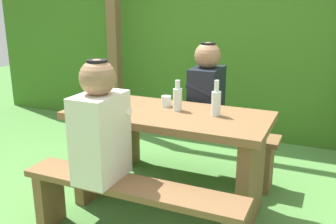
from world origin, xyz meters
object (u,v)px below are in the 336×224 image
object	(u,v)px
person_white_shirt	(100,126)
bottle_left	(178,98)
drinking_glass	(166,101)
bottle_right	(216,102)
picnic_table	(168,143)
bench_near	(131,202)
person_black_coat	(207,91)
bench_far	(194,142)

from	to	relation	value
person_white_shirt	bottle_left	bearing A→B (deg)	69.10
drinking_glass	bottle_right	distance (m)	0.41
picnic_table	bottle_left	size ratio (longest dim) A/B	6.46
bench_near	bottle_left	bearing A→B (deg)	85.81
drinking_glass	bench_near	bearing A→B (deg)	-84.04
picnic_table	person_white_shirt	world-z (taller)	person_white_shirt
person_black_coat	drinking_glass	bearing A→B (deg)	-111.84
person_black_coat	drinking_glass	distance (m)	0.45
bench_near	drinking_glass	world-z (taller)	drinking_glass
picnic_table	bottle_right	size ratio (longest dim) A/B	5.81
bench_far	picnic_table	bearing A→B (deg)	-90.00
person_black_coat	drinking_glass	world-z (taller)	person_black_coat
bench_near	bottle_right	xyz separation A→B (m)	(0.33, 0.60, 0.51)
bench_far	bottle_right	world-z (taller)	bottle_right
person_white_shirt	drinking_glass	xyz separation A→B (m)	(0.12, 0.67, -0.00)
bench_far	person_white_shirt	world-z (taller)	person_white_shirt
bench_far	bottle_right	xyz separation A→B (m)	(0.33, -0.50, 0.51)
bottle_right	person_white_shirt	bearing A→B (deg)	-130.59
bottle_left	bench_far	bearing A→B (deg)	95.25
bench_near	bench_far	xyz separation A→B (m)	(0.00, 1.10, 0.00)
picnic_table	bottle_left	xyz separation A→B (m)	(0.04, 0.06, 0.32)
bench_far	bottle_left	distance (m)	0.70
picnic_table	bench_near	bearing A→B (deg)	-90.00
picnic_table	drinking_glass	xyz separation A→B (m)	(-0.07, 0.13, 0.27)
bottle_right	bench_far	bearing A→B (deg)	123.27
person_white_shirt	bench_far	bearing A→B (deg)	80.28
picnic_table	person_white_shirt	distance (m)	0.64
picnic_table	person_white_shirt	xyz separation A→B (m)	(-0.19, -0.55, 0.27)
person_white_shirt	bottle_left	xyz separation A→B (m)	(0.23, 0.61, 0.05)
picnic_table	bench_near	xyz separation A→B (m)	(0.00, -0.55, -0.18)
bench_near	bench_far	size ratio (longest dim) A/B	1.00
bench_far	bottle_left	xyz separation A→B (m)	(0.04, -0.49, 0.50)
bench_near	bench_far	world-z (taller)	same
bench_far	bottle_left	bearing A→B (deg)	-84.75
person_black_coat	bench_near	bearing A→B (deg)	-95.06
bench_near	person_black_coat	bearing A→B (deg)	84.94
person_white_shirt	drinking_glass	bearing A→B (deg)	80.15
drinking_glass	person_black_coat	bearing A→B (deg)	68.16
drinking_glass	person_white_shirt	bearing A→B (deg)	-99.85
picnic_table	bench_near	size ratio (longest dim) A/B	1.00
bench_far	bottle_left	world-z (taller)	bottle_left
bottle_left	bench_near	bearing A→B (deg)	-94.19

